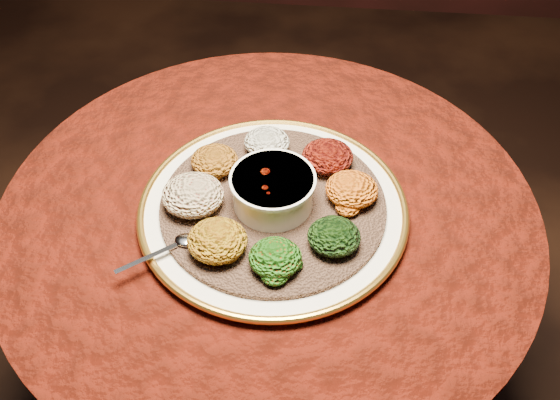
{
  "coord_description": "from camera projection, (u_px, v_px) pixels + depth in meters",
  "views": [
    {
      "loc": [
        0.09,
        -0.74,
        1.55
      ],
      "look_at": [
        0.02,
        -0.01,
        0.76
      ],
      "focal_mm": 40.0,
      "sensor_mm": 36.0,
      "label": 1
    }
  ],
  "objects": [
    {
      "name": "table",
      "position": [
        269.0,
        267.0,
        1.24
      ],
      "size": [
        0.96,
        0.96,
        0.73
      ],
      "color": "black",
      "rests_on": "ground"
    },
    {
      "name": "injera",
      "position": [
        273.0,
        205.0,
        1.08
      ],
      "size": [
        0.43,
        0.43,
        0.01
      ],
      "primitive_type": "cylinder",
      "rotation": [
        0.0,
        0.0,
        -0.1
      ],
      "color": "brown",
      "rests_on": "platter"
    },
    {
      "name": "platter",
      "position": [
        273.0,
        209.0,
        1.08
      ],
      "size": [
        0.47,
        0.47,
        0.02
      ],
      "rotation": [
        0.0,
        0.0,
        -0.01
      ],
      "color": "white",
      "rests_on": "table"
    },
    {
      "name": "portion_kitfo",
      "position": [
        328.0,
        156.0,
        1.12
      ],
      "size": [
        0.09,
        0.09,
        0.04
      ],
      "primitive_type": "ellipsoid",
      "color": "black",
      "rests_on": "injera"
    },
    {
      "name": "portion_ayib",
      "position": [
        267.0,
        142.0,
        1.15
      ],
      "size": [
        0.08,
        0.08,
        0.04
      ],
      "primitive_type": "ellipsoid",
      "color": "silver",
      "rests_on": "injera"
    },
    {
      "name": "portion_gomen",
      "position": [
        334.0,
        236.0,
        0.99
      ],
      "size": [
        0.09,
        0.08,
        0.04
      ],
      "primitive_type": "ellipsoid",
      "color": "black",
      "rests_on": "injera"
    },
    {
      "name": "portion_mixveg",
      "position": [
        275.0,
        258.0,
        0.97
      ],
      "size": [
        0.08,
        0.08,
        0.04
      ],
      "primitive_type": "ellipsoid",
      "color": "#952209",
      "rests_on": "injera"
    },
    {
      "name": "portion_shiro",
      "position": [
        215.0,
        161.0,
        1.12
      ],
      "size": [
        0.09,
        0.08,
        0.04
      ],
      "primitive_type": "ellipsoid",
      "color": "#975112",
      "rests_on": "injera"
    },
    {
      "name": "portion_kik",
      "position": [
        217.0,
        240.0,
        0.98
      ],
      "size": [
        0.1,
        0.09,
        0.05
      ],
      "primitive_type": "ellipsoid",
      "color": "#9B6E0D",
      "rests_on": "injera"
    },
    {
      "name": "stew_bowl",
      "position": [
        273.0,
        189.0,
        1.05
      ],
      "size": [
        0.15,
        0.15,
        0.06
      ],
      "color": "white",
      "rests_on": "injera"
    },
    {
      "name": "portion_timatim",
      "position": [
        193.0,
        195.0,
        1.05
      ],
      "size": [
        0.11,
        0.1,
        0.05
      ],
      "primitive_type": "ellipsoid",
      "color": "maroon",
      "rests_on": "injera"
    },
    {
      "name": "spoon",
      "position": [
        180.0,
        243.0,
        1.0
      ],
      "size": [
        0.12,
        0.09,
        0.01
      ],
      "rotation": [
        0.0,
        0.0,
        -2.49
      ],
      "color": "silver",
      "rests_on": "injera"
    },
    {
      "name": "portion_tikil",
      "position": [
        352.0,
        189.0,
        1.06
      ],
      "size": [
        0.09,
        0.09,
        0.04
      ],
      "primitive_type": "ellipsoid",
      "color": "#A8640E",
      "rests_on": "injera"
    }
  ]
}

